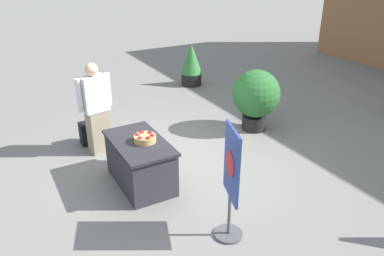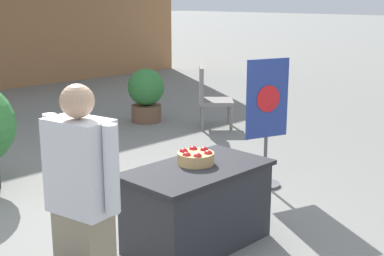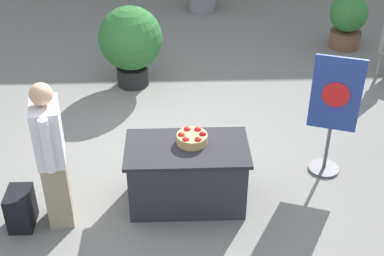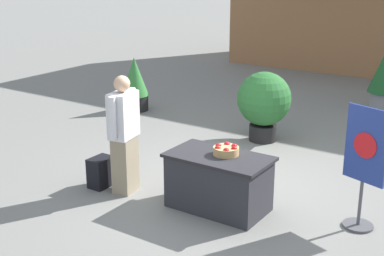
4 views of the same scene
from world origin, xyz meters
name	(u,v)px [view 1 (image 1 of 4)]	position (x,y,z in m)	size (l,w,h in m)	color
ground_plane	(173,166)	(0.00, 0.00, 0.00)	(120.00, 120.00, 0.00)	slate
display_table	(140,162)	(0.21, -0.64, 0.36)	(1.28, 0.72, 0.71)	#2D2D33
apple_basket	(145,138)	(0.26, -0.57, 0.77)	(0.32, 0.32, 0.13)	tan
person_visitor	(96,108)	(-1.11, -0.89, 0.81)	(0.33, 0.60, 1.60)	gray
backpack	(90,133)	(-1.50, -0.96, 0.21)	(0.24, 0.34, 0.42)	black
poster_board	(231,181)	(1.84, -0.15, 0.79)	(0.52, 0.36, 1.46)	#4C4C51
potted_plant_near_left	(256,96)	(-0.53, 2.07, 0.70)	(0.93, 0.93, 1.21)	black
potted_plant_far_left	(191,64)	(-3.64, 2.37, 0.57)	(0.56, 0.56, 1.11)	black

